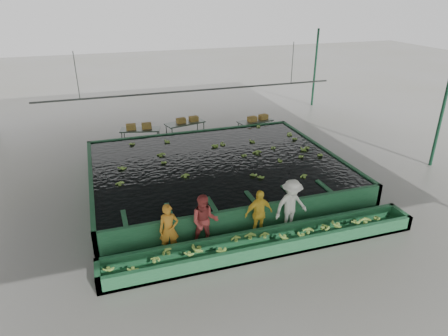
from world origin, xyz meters
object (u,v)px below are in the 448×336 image
object	(u,v)px
packing_table_left	(141,137)
worker_b	(205,221)
packing_table_mid	(185,131)
flotation_tank	(216,171)
worker_a	(169,230)
packing_table_right	(255,128)
box_stack_mid	(187,122)
sorting_trough	(266,243)
box_stack_left	(139,129)
box_stack_right	(258,120)
worker_c	(259,214)
worker_d	(291,206)

from	to	relation	value
packing_table_left	worker_b	bearing A→B (deg)	-85.57
worker_b	packing_table_mid	size ratio (longest dim) A/B	0.86
flotation_tank	worker_a	xyz separation A→B (m)	(-2.80, -4.30, 0.36)
flotation_tank	packing_table_right	size ratio (longest dim) A/B	5.24
worker_a	box_stack_mid	size ratio (longest dim) A/B	1.40
sorting_trough	worker_a	bearing A→B (deg)	164.08
box_stack_left	box_stack_mid	distance (m)	2.56
box_stack_left	box_stack_mid	size ratio (longest dim) A/B	1.07
flotation_tank	packing_table_mid	size ratio (longest dim) A/B	4.88
packing_table_right	box_stack_mid	world-z (taller)	box_stack_mid
packing_table_mid	box_stack_left	bearing A→B (deg)	-175.31
box_stack_right	box_stack_left	bearing A→B (deg)	175.66
worker_b	box_stack_right	size ratio (longest dim) A/B	1.47
packing_table_mid	box_stack_right	bearing A→B (deg)	-9.92
packing_table_left	box_stack_mid	bearing A→B (deg)	5.90
packing_table_right	box_stack_mid	distance (m)	3.65
packing_table_left	worker_c	bearing A→B (deg)	-75.04
packing_table_left	box_stack_mid	distance (m)	2.55
worker_a	box_stack_mid	bearing A→B (deg)	78.21
worker_b	packing_table_mid	xyz separation A→B (m)	(1.62, 9.60, -0.41)
flotation_tank	worker_d	world-z (taller)	worker_d
flotation_tank	worker_a	bearing A→B (deg)	-123.11
worker_a	box_stack_left	xyz separation A→B (m)	(0.32, 9.40, 0.08)
packing_table_left	box_stack_right	bearing A→B (deg)	-4.02
worker_a	worker_c	bearing A→B (deg)	4.81
worker_d	box_stack_left	distance (m)	10.10
worker_c	box_stack_right	world-z (taller)	worker_c
flotation_tank	worker_b	size ratio (longest dim) A/B	5.70
worker_a	box_stack_right	bearing A→B (deg)	58.49
sorting_trough	packing_table_mid	xyz separation A→B (m)	(-0.08, 10.40, 0.22)
worker_c	packing_table_right	xyz separation A→B (m)	(3.54, 8.92, -0.39)
packing_table_right	worker_b	bearing A→B (deg)	-120.80
sorting_trough	packing_table_left	xyz separation A→B (m)	(-2.43, 10.16, 0.20)
worker_b	box_stack_mid	distance (m)	9.78
sorting_trough	worker_b	xyz separation A→B (m)	(-1.70, 0.80, 0.63)
flotation_tank	worker_a	distance (m)	5.15
sorting_trough	packing_table_left	bearing A→B (deg)	103.45
worker_d	packing_table_left	xyz separation A→B (m)	(-3.63, 9.36, -0.47)
sorting_trough	worker_d	distance (m)	1.59
box_stack_left	box_stack_mid	xyz separation A→B (m)	(2.55, 0.22, 0.04)
flotation_tank	packing_table_mid	xyz separation A→B (m)	(-0.08, 5.30, 0.02)
packing_table_mid	box_stack_left	distance (m)	2.45
packing_table_right	sorting_trough	bearing A→B (deg)	-110.39
worker_b	box_stack_left	xyz separation A→B (m)	(-0.78, 9.40, 0.02)
worker_d	packing_table_right	size ratio (longest dim) A/B	0.95
worker_d	box_stack_mid	xyz separation A→B (m)	(-1.14, 9.62, 0.02)
sorting_trough	worker_a	xyz separation A→B (m)	(-2.80, 0.80, 0.56)
worker_a	worker_c	size ratio (longest dim) A/B	0.99
worker_c	packing_table_left	world-z (taller)	worker_c
box_stack_right	worker_a	bearing A→B (deg)	-126.32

